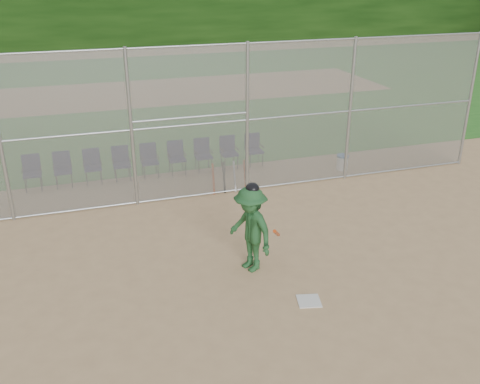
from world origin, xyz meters
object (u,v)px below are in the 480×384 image
object	(u,v)px
home_plate	(309,301)
batter_at_plate	(250,229)
chair_0	(32,173)
water_cooler	(342,162)

from	to	relation	value
home_plate	batter_at_plate	xyz separation A→B (m)	(-0.66, 1.44, 0.90)
home_plate	chair_0	size ratio (longest dim) A/B	0.44
water_cooler	batter_at_plate	bearing A→B (deg)	-134.57
water_cooler	chair_0	size ratio (longest dim) A/B	0.48
water_cooler	home_plate	bearing A→B (deg)	-122.59
batter_at_plate	chair_0	bearing A→B (deg)	127.07
batter_at_plate	chair_0	world-z (taller)	batter_at_plate
chair_0	home_plate	bearing A→B (deg)	-55.18
water_cooler	chair_0	distance (m)	8.93
home_plate	water_cooler	xyz separation A→B (m)	(3.85, 6.02, 0.22)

